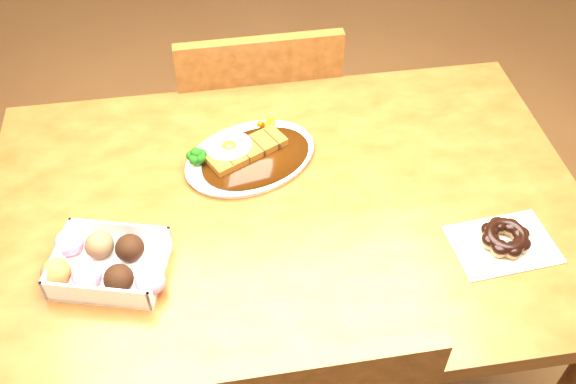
{
  "coord_description": "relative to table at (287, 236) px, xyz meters",
  "views": [
    {
      "loc": [
        -0.13,
        -0.86,
        1.7
      ],
      "look_at": [
        -0.0,
        -0.02,
        0.81
      ],
      "focal_mm": 40.0,
      "sensor_mm": 36.0,
      "label": 1
    }
  ],
  "objects": [
    {
      "name": "ground",
      "position": [
        0.0,
        0.0,
        -0.65
      ],
      "size": [
        6.0,
        6.0,
        0.0
      ],
      "primitive_type": "plane",
      "color": "brown",
      "rests_on": "ground"
    },
    {
      "name": "table",
      "position": [
        0.0,
        0.0,
        0.0
      ],
      "size": [
        1.2,
        0.8,
        0.75
      ],
      "color": "#4A2C0E",
      "rests_on": "ground"
    },
    {
      "name": "chair_far",
      "position": [
        -0.0,
        0.53,
        -0.17
      ],
      "size": [
        0.43,
        0.43,
        0.87
      ],
      "rotation": [
        0.0,
        0.0,
        3.15
      ],
      "color": "#4A2C0E",
      "rests_on": "ground"
    },
    {
      "name": "katsu_curry_plate",
      "position": [
        -0.06,
        0.14,
        0.11
      ],
      "size": [
        0.34,
        0.3,
        0.06
      ],
      "rotation": [
        0.0,
        0.0,
        0.41
      ],
      "color": "white",
      "rests_on": "table"
    },
    {
      "name": "donut_box",
      "position": [
        -0.35,
        -0.12,
        0.13
      ],
      "size": [
        0.23,
        0.19,
        0.05
      ],
      "rotation": [
        0.0,
        0.0,
        -0.27
      ],
      "color": "white",
      "rests_on": "table"
    },
    {
      "name": "pon_de_ring",
      "position": [
        0.39,
        -0.17,
        0.12
      ],
      "size": [
        0.2,
        0.15,
        0.04
      ],
      "rotation": [
        0.0,
        0.0,
        0.08
      ],
      "color": "silver",
      "rests_on": "table"
    }
  ]
}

